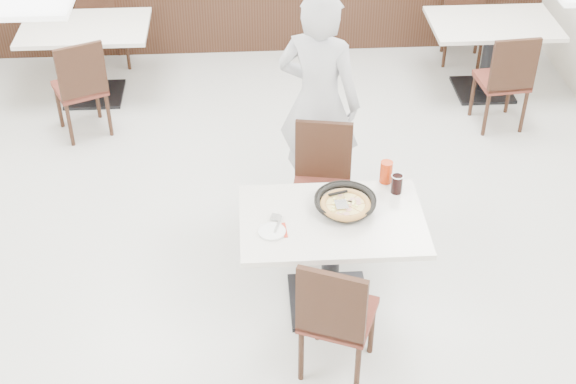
{
  "coord_description": "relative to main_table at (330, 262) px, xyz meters",
  "views": [
    {
      "loc": [
        -0.28,
        -4.49,
        3.98
      ],
      "look_at": [
        -0.02,
        -0.3,
        0.86
      ],
      "focal_mm": 50.0,
      "sensor_mm": 36.0,
      "label": 1
    }
  ],
  "objects": [
    {
      "name": "red_cup",
      "position": [
        0.41,
        0.39,
        0.45
      ],
      "size": [
        0.09,
        0.09,
        0.16
      ],
      "primitive_type": "cylinder",
      "rotation": [
        0.0,
        0.0,
        -0.07
      ],
      "color": "#A92708",
      "rests_on": "main_table"
    },
    {
      "name": "bg_chair_left_far",
      "position": [
        -1.97,
        3.69,
        0.1
      ],
      "size": [
        0.55,
        0.55,
        0.95
      ],
      "primitive_type": null,
      "rotation": [
        0.0,
        0.0,
        3.54
      ],
      "color": "black",
      "rests_on": "floor"
    },
    {
      "name": "side_plate",
      "position": [
        -0.4,
        -0.12,
        0.38
      ],
      "size": [
        0.19,
        0.19,
        0.01
      ],
      "primitive_type": "cylinder",
      "rotation": [
        0.0,
        0.0,
        -0.07
      ],
      "color": "silver",
      "rests_on": "napkin"
    },
    {
      "name": "bg_chair_right_near",
      "position": [
        1.8,
        2.29,
        0.1
      ],
      "size": [
        0.46,
        0.46,
        0.95
      ],
      "primitive_type": null,
      "rotation": [
        0.0,
        0.0,
        0.1
      ],
      "color": "black",
      "rests_on": "floor"
    },
    {
      "name": "bg_chair_left_near",
      "position": [
        -2.01,
        2.39,
        0.1
      ],
      "size": [
        0.56,
        0.56,
        0.95
      ],
      "primitive_type": null,
      "rotation": [
        0.0,
        0.0,
        0.43
      ],
      "color": "black",
      "rests_on": "floor"
    },
    {
      "name": "bg_table_left",
      "position": [
        -2.02,
        3.04,
        0.0
      ],
      "size": [
        1.23,
        0.85,
        0.75
      ],
      "primitive_type": null,
      "rotation": [
        0.0,
        0.0,
        -0.04
      ],
      "color": "silver",
      "rests_on": "floor"
    },
    {
      "name": "bg_chair_right_far",
      "position": [
        1.77,
        3.59,
        0.1
      ],
      "size": [
        0.48,
        0.48,
        0.95
      ],
      "primitive_type": null,
      "rotation": [
        0.0,
        0.0,
        2.97
      ],
      "color": "black",
      "rests_on": "floor"
    },
    {
      "name": "trivet",
      "position": [
        0.04,
        0.07,
        0.39
      ],
      "size": [
        0.13,
        0.13,
        0.04
      ],
      "primitive_type": "cylinder",
      "rotation": [
        0.0,
        0.0,
        -0.07
      ],
      "color": "black",
      "rests_on": "main_table"
    },
    {
      "name": "wainscot_back",
      "position": [
        -0.26,
        3.93,
        0.18
      ],
      "size": [
        5.9,
        0.03,
        1.1
      ],
      "primitive_type": "cube",
      "color": "black",
      "rests_on": "floor"
    },
    {
      "name": "diner_person",
      "position": [
        0.02,
        1.23,
        0.53
      ],
      "size": [
        0.77,
        0.66,
        1.8
      ],
      "primitive_type": "imported",
      "rotation": [
        0.0,
        0.0,
        2.72
      ],
      "color": "#A6A7AB",
      "rests_on": "floor"
    },
    {
      "name": "pizza_server",
      "position": [
        0.06,
        0.03,
        0.47
      ],
      "size": [
        0.09,
        0.11,
        0.0
      ],
      "primitive_type": "cube",
      "rotation": [
        0.0,
        0.0,
        0.1
      ],
      "color": "white",
      "rests_on": "pizza"
    },
    {
      "name": "chair_near",
      "position": [
        -0.01,
        -0.57,
        0.1
      ],
      "size": [
        0.55,
        0.55,
        0.95
      ],
      "primitive_type": null,
      "rotation": [
        0.0,
        0.0,
        -0.39
      ],
      "color": "black",
      "rests_on": "floor"
    },
    {
      "name": "main_table",
      "position": [
        0.0,
        0.0,
        0.0
      ],
      "size": [
        1.26,
        0.89,
        0.75
      ],
      "primitive_type": null,
      "rotation": [
        0.0,
        0.0,
        -0.07
      ],
      "color": "silver",
      "rests_on": "floor"
    },
    {
      "name": "napkin",
      "position": [
        -0.39,
        -0.1,
        0.38
      ],
      "size": [
        0.16,
        0.16,
        0.0
      ],
      "primitive_type": "cube",
      "rotation": [
        0.0,
        0.0,
        0.06
      ],
      "color": "silver",
      "rests_on": "main_table"
    },
    {
      "name": "chair_far",
      "position": [
        -0.0,
        0.68,
        0.1
      ],
      "size": [
        0.49,
        0.49,
        0.95
      ],
      "primitive_type": null,
      "rotation": [
        0.0,
        0.0,
        2.97
      ],
      "color": "black",
      "rests_on": "floor"
    },
    {
      "name": "bg_table_right",
      "position": [
        1.85,
        2.9,
        0.0
      ],
      "size": [
        1.28,
        0.92,
        0.75
      ],
      "primitive_type": null,
      "rotation": [
        0.0,
        0.0,
        -0.11
      ],
      "color": "silver",
      "rests_on": "floor"
    },
    {
      "name": "floor",
      "position": [
        -0.26,
        0.45,
        -0.38
      ],
      "size": [
        7.0,
        7.0,
        0.0
      ],
      "primitive_type": "plane",
      "color": "#A8A8A4",
      "rests_on": "ground"
    },
    {
      "name": "pizza_pan",
      "position": [
        0.09,
        0.1,
        0.42
      ],
      "size": [
        0.35,
        0.35,
        0.01
      ],
      "primitive_type": "cylinder",
      "rotation": [
        0.0,
        0.0,
        -0.07
      ],
      "color": "black",
      "rests_on": "trivet"
    },
    {
      "name": "pizza",
      "position": [
        0.09,
        0.04,
        0.44
      ],
      "size": [
        0.31,
        0.31,
        0.02
      ],
      "primitive_type": "cylinder",
      "rotation": [
        0.0,
        0.0,
        -0.07
      ],
      "color": "#B47C35",
      "rests_on": "pizza_pan"
    },
    {
      "name": "cola_glass",
      "position": [
        0.46,
        0.26,
        0.44
      ],
      "size": [
        0.08,
        0.08,
        0.13
      ],
      "primitive_type": "cylinder",
      "rotation": [
        0.0,
        0.0,
        -0.07
      ],
      "color": "black",
      "rests_on": "main_table"
    },
    {
      "name": "fork",
      "position": [
        -0.36,
        -0.06,
        0.39
      ],
      "size": [
        0.07,
        0.18,
        0.0
      ],
      "primitive_type": "cube",
      "rotation": [
        0.0,
        0.0,
        -0.28
      ],
      "color": "white",
      "rests_on": "side_plate"
    }
  ]
}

